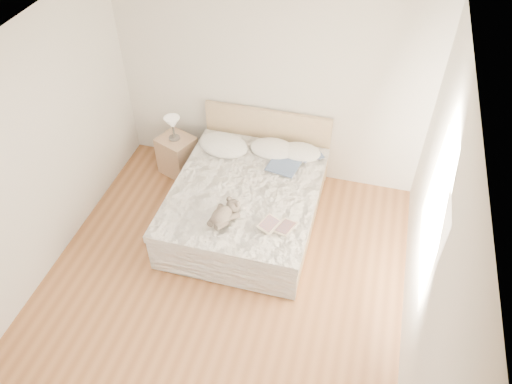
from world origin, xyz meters
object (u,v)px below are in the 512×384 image
(table_lamp, at_px, (173,124))
(teddy_bear, at_px, (222,220))
(childrens_book, at_px, (277,226))
(bed, at_px, (247,201))
(nightstand, at_px, (178,155))
(photo_book, at_px, (225,148))

(table_lamp, xyz_separation_m, teddy_bear, (1.12, -1.36, -0.15))
(table_lamp, bearing_deg, childrens_book, -36.47)
(bed, xyz_separation_m, childrens_book, (0.52, -0.62, 0.32))
(nightstand, bearing_deg, teddy_bear, -50.82)
(bed, relative_size, nightstand, 3.83)
(teddy_bear, bearing_deg, photo_book, 125.89)
(bed, height_order, table_lamp, bed)
(bed, distance_m, table_lamp, 1.46)
(photo_book, xyz_separation_m, childrens_book, (0.97, -1.16, 0.00))
(nightstand, bearing_deg, table_lamp, 154.70)
(nightstand, xyz_separation_m, childrens_book, (1.71, -1.27, 0.35))
(photo_book, height_order, teddy_bear, teddy_bear)
(photo_book, bearing_deg, teddy_bear, -106.57)
(photo_book, bearing_deg, bed, -83.31)
(bed, xyz_separation_m, photo_book, (-0.45, 0.55, 0.32))
(teddy_bear, bearing_deg, nightstand, 149.02)
(table_lamp, bearing_deg, bed, -28.60)
(table_lamp, xyz_separation_m, photo_book, (0.76, -0.11, -0.17))
(bed, bearing_deg, photo_book, 129.32)
(nightstand, relative_size, teddy_bear, 1.50)
(bed, xyz_separation_m, nightstand, (-1.19, 0.65, -0.03))
(photo_book, distance_m, teddy_bear, 1.30)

